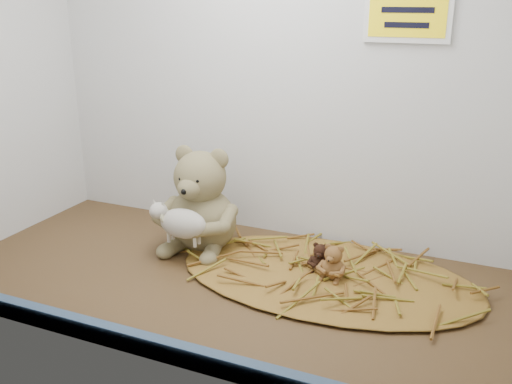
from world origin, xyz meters
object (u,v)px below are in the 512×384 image
at_px(toy_lamb, 183,224).
at_px(main_teddy, 202,199).
at_px(mini_teddy_tan, 333,261).
at_px(mini_teddy_brown, 321,256).

bearing_deg(toy_lamb, main_teddy, 90.00).
relative_size(toy_lamb, mini_teddy_tan, 1.89).
bearing_deg(mini_teddy_brown, main_teddy, 171.76).
xyz_separation_m(main_teddy, mini_teddy_brown, (0.30, -0.03, -0.08)).
relative_size(main_teddy, mini_teddy_tan, 3.23).
bearing_deg(mini_teddy_tan, toy_lamb, -166.60).
distance_m(toy_lamb, mini_teddy_brown, 0.31).
height_order(main_teddy, mini_teddy_tan, main_teddy).
xyz_separation_m(toy_lamb, mini_teddy_brown, (0.30, 0.06, -0.05)).
bearing_deg(main_teddy, mini_teddy_brown, -6.38).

